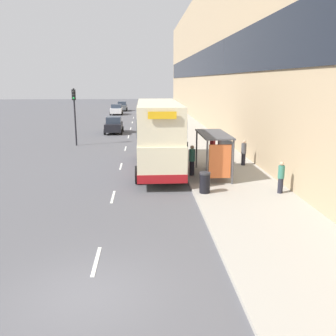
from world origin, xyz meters
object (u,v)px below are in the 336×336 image
at_px(bus_shelter, 218,147).
at_px(pedestrian_3, 212,151).
at_px(car_1, 114,125).
at_px(car_3, 122,106).
at_px(litter_bin, 205,182).
at_px(double_decker_bus_near, 158,135).
at_px(pedestrian_at_shelter, 244,152).
at_px(pedestrian_2, 192,160).
at_px(car_2, 116,109).
at_px(pedestrian_4, 281,177).
at_px(traffic_light_far_kerb, 74,107).
at_px(car_0, 149,106).
at_px(pedestrian_1, 186,150).

height_order(bus_shelter, pedestrian_3, bus_shelter).
relative_size(car_1, car_3, 0.95).
height_order(car_3, litter_bin, car_3).
distance_m(bus_shelter, car_1, 21.46).
relative_size(double_decker_bus_near, car_3, 2.50).
relative_size(double_decker_bus_near, pedestrian_at_shelter, 6.06).
bearing_deg(pedestrian_2, car_2, 99.81).
bearing_deg(bus_shelter, car_3, 99.18).
bearing_deg(pedestrian_at_shelter, car_1, 119.67).
bearing_deg(pedestrian_2, car_3, 97.70).
distance_m(bus_shelter, pedestrian_2, 1.68).
relative_size(double_decker_bus_near, car_2, 2.65).
relative_size(pedestrian_at_shelter, litter_bin, 1.58).
height_order(car_3, pedestrian_at_shelter, pedestrian_at_shelter).
distance_m(bus_shelter, pedestrian_3, 3.24).
relative_size(bus_shelter, pedestrian_3, 2.25).
relative_size(car_2, pedestrian_4, 2.38).
relative_size(car_2, traffic_light_far_kerb, 0.77).
bearing_deg(car_3, pedestrian_2, 97.70).
bearing_deg(pedestrian_at_shelter, pedestrian_3, 173.62).
bearing_deg(car_2, litter_bin, 99.28).
xyz_separation_m(car_0, pedestrian_4, (5.65, -53.37, 0.08)).
bearing_deg(pedestrian_3, pedestrian_2, -122.19).
bearing_deg(car_2, car_3, -93.73).
bearing_deg(bus_shelter, car_2, 101.52).
height_order(double_decker_bus_near, pedestrian_3, double_decker_bus_near).
height_order(double_decker_bus_near, car_0, double_decker_bus_near).
distance_m(double_decker_bus_near, pedestrian_at_shelter, 5.80).
relative_size(bus_shelter, double_decker_bus_near, 0.42).
height_order(pedestrian_3, traffic_light_far_kerb, traffic_light_far_kerb).
xyz_separation_m(bus_shelter, litter_bin, (-1.22, -3.15, -1.21)).
xyz_separation_m(double_decker_bus_near, pedestrian_1, (1.93, 1.73, -1.33)).
relative_size(litter_bin, traffic_light_far_kerb, 0.21).
xyz_separation_m(pedestrian_4, litter_bin, (-3.75, 0.28, -0.29)).
xyz_separation_m(car_0, car_1, (-4.33, -29.84, -0.00)).
relative_size(car_2, pedestrian_at_shelter, 2.29).
xyz_separation_m(double_decker_bus_near, car_1, (-4.16, 17.71, -1.41)).
bearing_deg(pedestrian_4, bus_shelter, 126.33).
bearing_deg(litter_bin, bus_shelter, 68.81).
distance_m(car_0, car_1, 30.15).
relative_size(car_1, pedestrian_2, 2.14).
height_order(pedestrian_at_shelter, traffic_light_far_kerb, traffic_light_far_kerb).
xyz_separation_m(bus_shelter, double_decker_bus_near, (-3.30, 2.38, 0.41)).
height_order(car_0, car_3, car_0).
relative_size(pedestrian_4, traffic_light_far_kerb, 0.32).
bearing_deg(double_decker_bus_near, pedestrian_4, -44.97).
bearing_deg(car_0, car_1, -98.26).
height_order(car_0, pedestrian_1, car_0).
height_order(pedestrian_4, traffic_light_far_kerb, traffic_light_far_kerb).
distance_m(car_3, pedestrian_4, 55.49).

